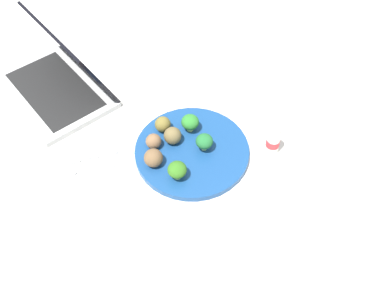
% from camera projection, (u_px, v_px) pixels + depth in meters
% --- Properties ---
extents(ground_plane, '(4.00, 4.00, 0.00)m').
position_uv_depth(ground_plane, '(192.00, 153.00, 1.07)').
color(ground_plane, silver).
extents(plate, '(0.28, 0.28, 0.02)m').
position_uv_depth(plate, '(192.00, 151.00, 1.07)').
color(plate, navy).
rests_on(plate, ground_plane).
extents(broccoli_floret_far_rim, '(0.04, 0.04, 0.05)m').
position_uv_depth(broccoli_floret_far_rim, '(204.00, 141.00, 1.04)').
color(broccoli_floret_far_rim, '#A6CD7E').
rests_on(broccoli_floret_far_rim, plate).
extents(broccoli_floret_center, '(0.04, 0.04, 0.05)m').
position_uv_depth(broccoli_floret_center, '(177.00, 170.00, 0.99)').
color(broccoli_floret_center, '#91CF83').
rests_on(broccoli_floret_center, plate).
extents(broccoli_floret_front_right, '(0.04, 0.04, 0.05)m').
position_uv_depth(broccoli_floret_front_right, '(190.00, 122.00, 1.08)').
color(broccoli_floret_front_right, '#ADD071').
rests_on(broccoli_floret_front_right, plate).
extents(meatball_mid_right, '(0.04, 0.04, 0.04)m').
position_uv_depth(meatball_mid_right, '(153.00, 158.00, 1.01)').
color(meatball_mid_right, brown).
rests_on(meatball_mid_right, plate).
extents(meatball_front_left, '(0.04, 0.04, 0.04)m').
position_uv_depth(meatball_front_left, '(154.00, 141.00, 1.05)').
color(meatball_front_left, brown).
rests_on(meatball_front_left, plate).
extents(meatball_center, '(0.04, 0.04, 0.04)m').
position_uv_depth(meatball_center, '(163.00, 124.00, 1.08)').
color(meatball_center, brown).
rests_on(meatball_center, plate).
extents(meatball_near_rim, '(0.04, 0.04, 0.04)m').
position_uv_depth(meatball_near_rim, '(173.00, 136.00, 1.06)').
color(meatball_near_rim, brown).
rests_on(meatball_near_rim, plate).
extents(napkin, '(0.17, 0.13, 0.01)m').
position_uv_depth(napkin, '(88.00, 164.00, 1.05)').
color(napkin, white).
rests_on(napkin, ground_plane).
extents(fork, '(0.12, 0.03, 0.01)m').
position_uv_depth(fork, '(85.00, 169.00, 1.03)').
color(fork, silver).
rests_on(fork, napkin).
extents(knife, '(0.15, 0.02, 0.01)m').
position_uv_depth(knife, '(84.00, 158.00, 1.05)').
color(knife, silver).
rests_on(knife, napkin).
extents(yogurt_bottle, '(0.03, 0.03, 0.08)m').
position_uv_depth(yogurt_bottle, '(273.00, 141.00, 1.05)').
color(yogurt_bottle, white).
rests_on(yogurt_bottle, ground_plane).
extents(laptop, '(0.33, 0.38, 0.20)m').
position_uv_depth(laptop, '(59.00, 80.00, 1.18)').
color(laptop, '#B9B9B9').
rests_on(laptop, ground_plane).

